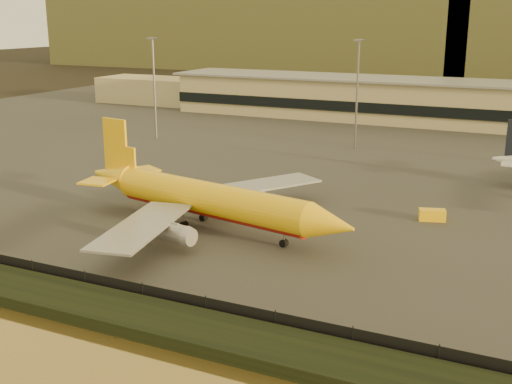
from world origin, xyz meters
TOP-DOWN VIEW (x-y plane):
  - ground at (0.00, 0.00)m, footprint 900.00×900.00m
  - embankment at (0.00, -17.00)m, footprint 320.00×7.00m
  - tarmac at (0.00, 95.00)m, footprint 320.00×220.00m
  - perimeter_fence at (0.00, -13.00)m, footprint 300.00×0.05m
  - terminal_building at (-14.52, 125.55)m, footprint 202.00×25.00m
  - apron_light_masts at (15.00, 75.00)m, footprint 152.20×12.20m
  - distant_hills at (-20.74, 340.00)m, footprint 470.00×160.00m
  - dhl_cargo_jet at (-12.40, 12.63)m, footprint 48.95×47.27m
  - gse_vehicle_yellow at (17.35, 30.61)m, footprint 4.35×2.93m
  - gse_vehicle_white at (-17.53, 28.50)m, footprint 3.86×2.31m

SIDE VIEW (x-z plane):
  - ground at x=0.00m, z-range 0.00..0.00m
  - tarmac at x=0.00m, z-range 0.00..0.20m
  - embankment at x=0.00m, z-range 0.00..1.40m
  - gse_vehicle_white at x=-17.53m, z-range 0.20..1.83m
  - gse_vehicle_yellow at x=17.35m, z-range 0.20..2.00m
  - perimeter_fence at x=0.00m, z-range 0.20..2.40m
  - dhl_cargo_jet at x=-12.40m, z-range -2.76..11.92m
  - terminal_building at x=-14.52m, z-range -0.05..12.55m
  - apron_light_masts at x=15.00m, z-range 3.00..28.40m
  - distant_hills at x=-20.74m, z-range -3.61..66.39m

